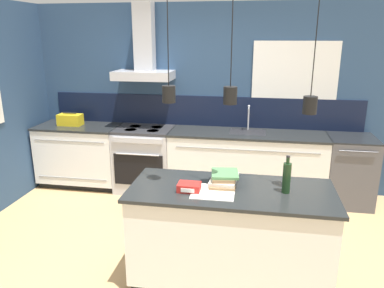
{
  "coord_description": "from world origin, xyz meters",
  "views": [
    {
      "loc": [
        0.76,
        -3.23,
        2.18
      ],
      "look_at": [
        0.1,
        0.57,
        1.05
      ],
      "focal_mm": 35.0,
      "sensor_mm": 36.0,
      "label": 1
    }
  ],
  "objects_px": {
    "bottle_on_island": "(287,177)",
    "yellow_toolbox": "(70,120)",
    "book_stack": "(224,178)",
    "red_supply_box": "(189,187)",
    "dishwasher": "(349,170)",
    "oven_range": "(145,159)"
  },
  "relations": [
    {
      "from": "dishwasher",
      "to": "bottle_on_island",
      "type": "bearing_deg",
      "value": -116.55
    },
    {
      "from": "oven_range",
      "to": "red_supply_box",
      "type": "distance_m",
      "value": 2.33
    },
    {
      "from": "bottle_on_island",
      "to": "red_supply_box",
      "type": "height_order",
      "value": "bottle_on_island"
    },
    {
      "from": "yellow_toolbox",
      "to": "book_stack",
      "type": "bearing_deg",
      "value": -37.47
    },
    {
      "from": "book_stack",
      "to": "yellow_toolbox",
      "type": "distance_m",
      "value": 3.02
    },
    {
      "from": "oven_range",
      "to": "bottle_on_island",
      "type": "distance_m",
      "value": 2.72
    },
    {
      "from": "book_stack",
      "to": "dishwasher",
      "type": "bearing_deg",
      "value": 50.91
    },
    {
      "from": "oven_range",
      "to": "bottle_on_island",
      "type": "height_order",
      "value": "bottle_on_island"
    },
    {
      "from": "oven_range",
      "to": "red_supply_box",
      "type": "xyz_separation_m",
      "value": [
        1.02,
        -2.04,
        0.49
      ]
    },
    {
      "from": "oven_range",
      "to": "red_supply_box",
      "type": "bearing_deg",
      "value": -63.42
    },
    {
      "from": "red_supply_box",
      "to": "dishwasher",
      "type": "bearing_deg",
      "value": 49.08
    },
    {
      "from": "oven_range",
      "to": "yellow_toolbox",
      "type": "xyz_separation_m",
      "value": [
        -1.11,
        0.0,
        0.54
      ]
    },
    {
      "from": "oven_range",
      "to": "bottle_on_island",
      "type": "bearing_deg",
      "value": -46.69
    },
    {
      "from": "red_supply_box",
      "to": "oven_range",
      "type": "bearing_deg",
      "value": 116.58
    },
    {
      "from": "oven_range",
      "to": "yellow_toolbox",
      "type": "bearing_deg",
      "value": 179.77
    },
    {
      "from": "bottle_on_island",
      "to": "book_stack",
      "type": "xyz_separation_m",
      "value": [
        -0.53,
        0.1,
        -0.08
      ]
    },
    {
      "from": "yellow_toolbox",
      "to": "red_supply_box",
      "type": "bearing_deg",
      "value": -43.85
    },
    {
      "from": "oven_range",
      "to": "book_stack",
      "type": "relative_size",
      "value": 2.51
    },
    {
      "from": "bottle_on_island",
      "to": "yellow_toolbox",
      "type": "bearing_deg",
      "value": 146.52
    },
    {
      "from": "dishwasher",
      "to": "book_stack",
      "type": "bearing_deg",
      "value": -129.09
    },
    {
      "from": "bottle_on_island",
      "to": "book_stack",
      "type": "height_order",
      "value": "bottle_on_island"
    },
    {
      "from": "dishwasher",
      "to": "bottle_on_island",
      "type": "distance_m",
      "value": 2.24
    }
  ]
}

